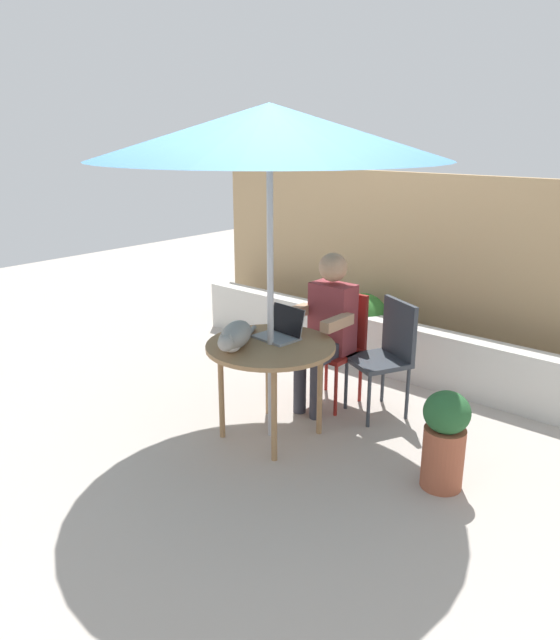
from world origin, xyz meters
TOP-DOWN VIEW (x-y plane):
  - ground_plane at (0.00, 0.00)m, footprint 14.00×14.00m
  - fence_back at (0.00, 2.13)m, footprint 4.86×0.08m
  - planter_wall_low at (0.00, 1.58)m, footprint 4.38×0.20m
  - patio_table at (0.00, 0.00)m, footprint 0.90×0.90m
  - patio_umbrella at (0.00, 0.00)m, footprint 2.28×2.28m
  - chair_occupied at (0.00, 0.81)m, footprint 0.40×0.40m
  - chair_empty at (0.42, 0.87)m, footprint 0.53×0.53m
  - person_seated at (0.00, 0.66)m, footprint 0.48×0.48m
  - laptop at (-0.04, 0.16)m, footprint 0.32×0.28m
  - cat at (-0.13, -0.22)m, footprint 0.36×0.60m
  - potted_plant_near_fence at (1.24, 0.20)m, footprint 0.28×0.28m
  - potted_plant_by_chair at (-0.35, 1.71)m, footprint 0.47×0.47m

SIDE VIEW (x-z plane):
  - ground_plane at x=0.00m, z-range 0.00..0.00m
  - planter_wall_low at x=0.00m, z-range 0.00..0.49m
  - potted_plant_near_fence at x=1.24m, z-range 0.02..0.65m
  - potted_plant_by_chair at x=-0.35m, z-range 0.04..0.69m
  - chair_occupied at x=0.00m, z-range 0.08..0.97m
  - chair_empty at x=0.42m, z-range 0.08..0.97m
  - patio_table at x=0.00m, z-range 0.28..0.99m
  - person_seated at x=0.00m, z-range 0.08..1.31m
  - laptop at x=-0.04m, z-range 0.66..0.87m
  - cat at x=-0.13m, z-range 0.70..0.87m
  - fence_back at x=0.00m, z-range 0.00..1.75m
  - patio_umbrella at x=0.00m, z-range 0.97..3.25m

